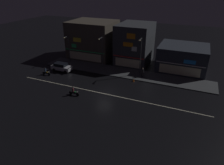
# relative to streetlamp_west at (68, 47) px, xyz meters

# --- Properties ---
(ground_plane) EXTENTS (140.00, 140.00, 0.00)m
(ground_plane) POSITION_rel_streetlamp_west_xyz_m (13.54, -10.17, -3.78)
(ground_plane) COLOR black
(lane_divider_stripe) EXTENTS (33.33, 0.16, 0.01)m
(lane_divider_stripe) POSITION_rel_streetlamp_west_xyz_m (13.54, -10.17, -3.77)
(lane_divider_stripe) COLOR beige
(lane_divider_stripe) RESTS_ON ground
(sidewalk_far) EXTENTS (35.08, 4.97, 0.14)m
(sidewalk_far) POSITION_rel_streetlamp_west_xyz_m (13.54, -0.72, -3.71)
(sidewalk_far) COLOR #424447
(sidewalk_far) RESTS_ON ground
(storefront_left_block) EXTENTS (9.63, 8.75, 5.11)m
(storefront_left_block) POSITION_rel_streetlamp_west_xyz_m (24.07, 6.05, -1.22)
(storefront_left_block) COLOR #2D333D
(storefront_left_block) RESTS_ON ground
(storefront_center_block) EXTENTS (10.47, 8.98, 8.61)m
(storefront_center_block) POSITION_rel_streetlamp_west_xyz_m (3.02, 6.17, 0.53)
(storefront_center_block) COLOR #4C443A
(storefront_center_block) RESTS_ON ground
(storefront_right_block) EXTENTS (7.07, 9.20, 8.72)m
(storefront_right_block) POSITION_rel_streetlamp_west_xyz_m (13.54, 6.28, 0.58)
(storefront_right_block) COLOR #383A3F
(storefront_right_block) RESTS_ON ground
(streetlamp_west) EXTENTS (0.44, 1.64, 6.04)m
(streetlamp_west) POSITION_rel_streetlamp_west_xyz_m (0.00, 0.00, 0.00)
(streetlamp_west) COLOR #47494C
(streetlamp_west) RESTS_ON sidewalk_far
(streetlamp_mid) EXTENTS (0.44, 1.64, 6.59)m
(streetlamp_mid) POSITION_rel_streetlamp_west_xyz_m (8.40, -0.17, 0.29)
(streetlamp_mid) COLOR #47494C
(streetlamp_mid) RESTS_ON sidewalk_far
(streetlamp_east) EXTENTS (0.44, 1.64, 7.32)m
(streetlamp_east) POSITION_rel_streetlamp_west_xyz_m (16.77, -0.61, 0.67)
(streetlamp_east) COLOR #47494C
(streetlamp_east) RESTS_ON sidewalk_far
(pedestrian_on_sidewalk) EXTENTS (0.38, 0.38, 1.83)m
(pedestrian_on_sidewalk) POSITION_rel_streetlamp_west_xyz_m (17.65, -1.35, -2.79)
(pedestrian_on_sidewalk) COLOR #232328
(pedestrian_on_sidewalk) RESTS_ON sidewalk_far
(parked_car_near_kerb) EXTENTS (4.30, 1.98, 1.67)m
(parked_car_near_kerb) POSITION_rel_streetlamp_west_xyz_m (1.22, -4.75, -2.91)
(parked_car_near_kerb) COLOR silver
(parked_car_near_kerb) RESTS_ON ground
(motorcycle_lead) EXTENTS (1.90, 0.60, 1.52)m
(motorcycle_lead) POSITION_rel_streetlamp_west_xyz_m (-0.33, -7.79, -3.14)
(motorcycle_lead) COLOR black
(motorcycle_lead) RESTS_ON ground
(motorcycle_following) EXTENTS (1.90, 0.60, 1.52)m
(motorcycle_following) POSITION_rel_streetlamp_west_xyz_m (9.21, -12.54, -3.14)
(motorcycle_following) COLOR black
(motorcycle_following) RESTS_ON ground
(traffic_cone) EXTENTS (0.36, 0.36, 0.55)m
(traffic_cone) POSITION_rel_streetlamp_west_xyz_m (16.62, -3.76, -3.50)
(traffic_cone) COLOR orange
(traffic_cone) RESTS_ON ground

